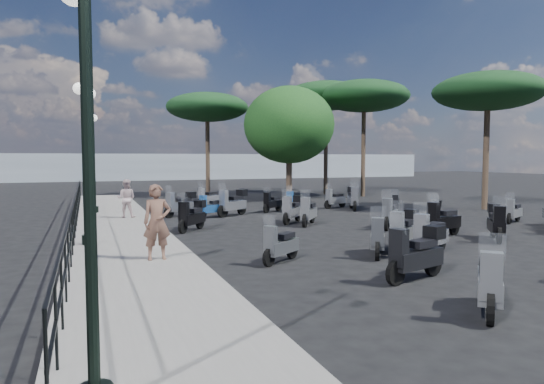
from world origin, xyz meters
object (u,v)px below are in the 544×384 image
object	(u,v)px
scooter_1	(280,246)
scooter_6	(378,238)
scooter_4	(180,205)
lamp_post_0	(88,153)
lamp_post_2	(93,155)
pedestrian_far	(126,198)
scooter_15	(272,203)
scooter_8	(293,210)
scooter_27	(396,206)
lamp_post_1	(86,152)
scooter_9	(233,203)
scooter_21	(353,199)
scooter_19	(436,214)
scooter_22	(335,200)
pine_2	(207,108)
woman	(157,222)
scooter_2	(192,216)
scooter_3	(213,207)
scooter_10	(208,198)
pine_1	(364,96)
scooter_13	(442,221)
pine_3	(488,92)
scooter_14	(308,212)
pine_0	(326,96)
scooter_18	(496,223)
scooter_16	(294,202)
scooter_26	(513,212)
broadleaf_tree	(289,125)
scooter_20	(389,215)
scooter_7	(404,231)
scooter_5	(490,284)
scooter_0	(416,255)

from	to	relation	value
scooter_1	scooter_6	bearing A→B (deg)	-129.83
scooter_4	lamp_post_0	bearing A→B (deg)	135.17
lamp_post_0	lamp_post_2	world-z (taller)	lamp_post_2
pedestrian_far	scooter_15	bearing A→B (deg)	-151.82
scooter_8	scooter_15	xyz separation A→B (m)	(0.63, 3.86, -0.10)
scooter_27	lamp_post_0	bearing A→B (deg)	85.61
lamp_post_1	scooter_9	bearing A→B (deg)	61.78
scooter_8	scooter_21	xyz separation A→B (m)	(4.65, 3.39, 0.03)
scooter_19	scooter_22	size ratio (longest dim) A/B	0.82
pine_2	woman	bearing A→B (deg)	-106.69
scooter_22	scooter_27	xyz separation A→B (m)	(1.14, -3.52, -0.02)
scooter_2	scooter_3	world-z (taller)	scooter_2
scooter_8	lamp_post_1	bearing A→B (deg)	67.20
scooter_10	pine_1	world-z (taller)	pine_1
scooter_1	scooter_13	bearing A→B (deg)	-111.87
scooter_3	pine_3	distance (m)	14.30
scooter_14	lamp_post_2	bearing A→B (deg)	-1.17
scooter_9	pine_0	bearing A→B (deg)	-78.72
woman	scooter_2	xyz separation A→B (m)	(1.86, 5.07, -0.52)
scooter_3	lamp_post_1	bearing A→B (deg)	118.80
scooter_10	lamp_post_2	bearing A→B (deg)	81.81
scooter_18	scooter_8	bearing A→B (deg)	-15.78
scooter_16	scooter_26	xyz separation A→B (m)	(6.25, -6.89, -0.01)
lamp_post_0	broadleaf_tree	world-z (taller)	broadleaf_tree
scooter_18	pine_0	xyz separation A→B (m)	(3.87, 18.78, 6.21)
lamp_post_0	scooter_20	distance (m)	14.19
scooter_4	scooter_6	size ratio (longest dim) A/B	1.06
scooter_8	scooter_3	bearing A→B (deg)	-4.03
scooter_6	scooter_26	xyz separation A→B (m)	(8.50, 3.56, -0.04)
scooter_22	broadleaf_tree	distance (m)	6.71
woman	scooter_10	xyz separation A→B (m)	(4.38, 13.32, -0.59)
scooter_7	scooter_27	xyz separation A→B (m)	(4.67, 6.95, -0.12)
scooter_15	scooter_20	distance (m)	6.75
scooter_13	scooter_27	bearing A→B (deg)	-39.76
scooter_1	scooter_3	distance (m)	9.27
scooter_3	scooter_19	bearing A→B (deg)	-148.59
broadleaf_tree	pine_2	distance (m)	6.17
lamp_post_2	scooter_16	distance (m)	9.25
scooter_4	pedestrian_far	bearing A→B (deg)	76.32
scooter_16	scooter_19	world-z (taller)	scooter_16
pine_3	scooter_15	bearing A→B (deg)	165.54
scooter_21	scooter_26	bearing A→B (deg)	140.58
woman	broadleaf_tree	xyz separation A→B (m)	(9.87, 15.41, 3.44)
lamp_post_0	scooter_5	xyz separation A→B (m)	(5.98, 1.25, -2.07)
scooter_0	scooter_27	distance (m)	11.76
scooter_7	scooter_21	size ratio (longest dim) A/B	0.89
scooter_27	scooter_3	bearing A→B (deg)	25.15
scooter_20	scooter_21	world-z (taller)	scooter_21
scooter_1	broadleaf_tree	bearing A→B (deg)	-60.53
broadleaf_tree	scooter_14	bearing A→B (deg)	-109.29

